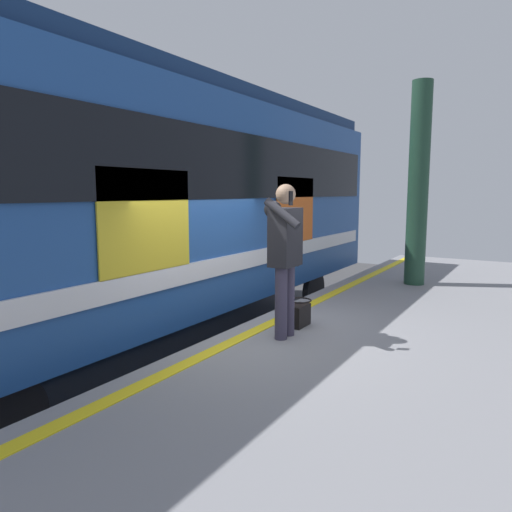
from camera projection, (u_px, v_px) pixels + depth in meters
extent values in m
plane|color=#3D3D3F|center=(237.00, 400.00, 5.98)|extent=(24.08, 24.08, 0.00)
cube|color=gray|center=(436.00, 408.00, 4.70)|extent=(15.56, 4.74, 0.95)
cube|color=yellow|center=(258.00, 329.00, 5.70)|extent=(15.24, 0.16, 0.01)
cube|color=slate|center=(159.00, 373.00, 6.64)|extent=(20.22, 0.08, 0.16)
cube|color=slate|center=(90.00, 355.00, 7.37)|extent=(20.22, 0.08, 0.16)
cube|color=#1E478C|center=(156.00, 202.00, 7.36)|extent=(10.18, 3.04, 2.97)
cube|color=navy|center=(153.00, 95.00, 7.14)|extent=(9.98, 2.80, 0.24)
cube|color=black|center=(238.00, 165.00, 6.50)|extent=(9.67, 0.03, 0.90)
cube|color=silver|center=(239.00, 262.00, 6.68)|extent=(9.67, 0.03, 0.24)
cube|color=#D85919|center=(296.00, 210.00, 8.10)|extent=(1.35, 0.02, 1.11)
cube|color=gold|center=(148.00, 221.00, 5.08)|extent=(1.35, 0.02, 1.11)
cylinder|color=black|center=(3.00, 423.00, 4.18)|extent=(0.84, 0.12, 0.84)
cylinder|color=black|center=(314.00, 290.00, 9.79)|extent=(0.84, 0.12, 0.84)
cylinder|color=black|center=(218.00, 279.00, 11.04)|extent=(0.84, 0.12, 0.84)
cylinder|color=#383347|center=(288.00, 300.00, 5.44)|extent=(0.14, 0.14, 0.82)
cylinder|color=#383347|center=(281.00, 303.00, 5.29)|extent=(0.14, 0.14, 0.82)
cube|color=black|center=(285.00, 237.00, 5.27)|extent=(0.40, 0.24, 0.65)
sphere|color=black|center=(273.00, 209.00, 5.31)|extent=(0.20, 0.20, 0.20)
sphere|color=tan|center=(286.00, 194.00, 5.20)|extent=(0.22, 0.22, 0.22)
cylinder|color=black|center=(295.00, 241.00, 5.49)|extent=(0.09, 0.09, 0.58)
cylinder|color=black|center=(282.00, 213.00, 4.99)|extent=(0.09, 0.42, 0.33)
cube|color=black|center=(291.00, 198.00, 4.92)|extent=(0.07, 0.02, 0.15)
cube|color=black|center=(299.00, 316.00, 5.84)|extent=(0.33, 0.16, 0.27)
torus|color=black|center=(299.00, 300.00, 5.81)|extent=(0.30, 0.30, 0.02)
cylinder|color=#1E3F2D|center=(418.00, 185.00, 8.31)|extent=(0.35, 0.35, 3.53)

